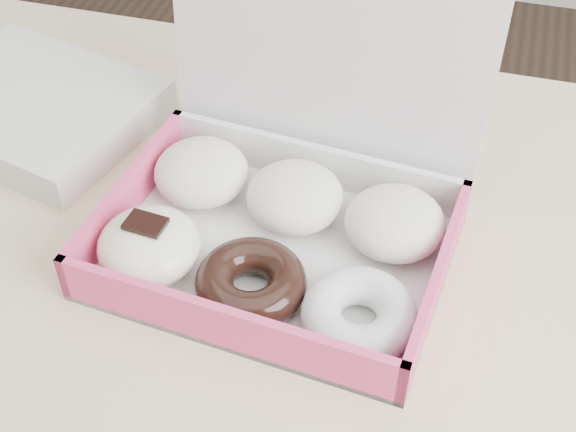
# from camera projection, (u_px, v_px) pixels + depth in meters

# --- Properties ---
(table) EXTENTS (1.20, 0.80, 0.75)m
(table) POSITION_uv_depth(u_px,v_px,m) (234.00, 313.00, 0.83)
(table) COLOR #D3BA8A
(table) RESTS_ON ground
(donut_box) EXTENTS (0.35, 0.30, 0.24)m
(donut_box) POSITION_uv_depth(u_px,v_px,m) (278.00, 217.00, 0.77)
(donut_box) COLOR silver
(donut_box) RESTS_ON table
(newspapers) EXTENTS (0.30, 0.26, 0.04)m
(newspapers) POSITION_uv_depth(u_px,v_px,m) (34.00, 108.00, 0.92)
(newspapers) COLOR white
(newspapers) RESTS_ON table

